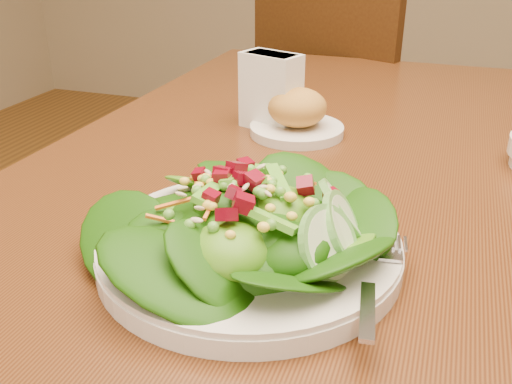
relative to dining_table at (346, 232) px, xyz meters
The scene contains 5 objects.
dining_table is the anchor object (origin of this frame).
chair_far 0.91m from the dining_table, 100.76° to the left, with size 0.59×0.59×0.99m.
salad_plate 0.30m from the dining_table, 99.29° to the right, with size 0.30×0.30×0.09m.
bread_plate 0.20m from the dining_table, 134.79° to the left, with size 0.15×0.15×0.08m.
napkin_holder 0.26m from the dining_table, 141.13° to the left, with size 0.11×0.08×0.12m.
Camera 1 is at (0.11, -0.73, 1.06)m, focal length 40.00 mm.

